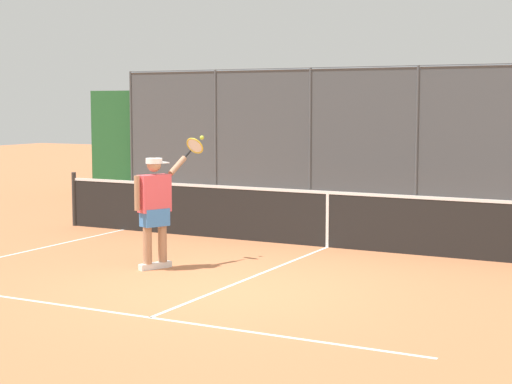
% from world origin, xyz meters
% --- Properties ---
extents(ground_plane, '(60.00, 60.00, 0.00)m').
position_xyz_m(ground_plane, '(0.00, 0.00, 0.00)').
color(ground_plane, '#B76B42').
extents(court_line_markings, '(8.56, 9.57, 0.01)m').
position_xyz_m(court_line_markings, '(0.00, 1.97, 0.00)').
color(court_line_markings, white).
rests_on(court_line_markings, ground).
extents(fence_backdrop, '(18.54, 1.37, 3.27)m').
position_xyz_m(fence_backdrop, '(-0.00, -9.41, 1.38)').
color(fence_backdrop, '#474C51').
rests_on(fence_backdrop, ground).
extents(tennis_net, '(10.99, 0.09, 1.07)m').
position_xyz_m(tennis_net, '(0.00, -3.63, 0.49)').
color(tennis_net, '#2D2D2D').
rests_on(tennis_net, ground).
extents(tennis_player, '(0.53, 1.36, 1.94)m').
position_xyz_m(tennis_player, '(1.55, -0.78, 0.96)').
color(tennis_player, silver).
rests_on(tennis_player, ground).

